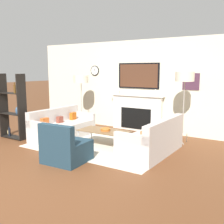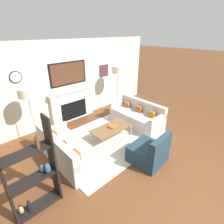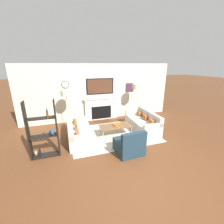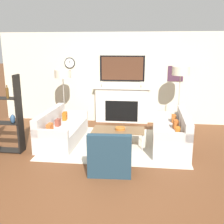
{
  "view_description": "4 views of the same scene",
  "coord_description": "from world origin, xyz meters",
  "px_view_note": "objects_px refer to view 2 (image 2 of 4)",
  "views": [
    {
      "loc": [
        3.51,
        -2.84,
        1.83
      ],
      "look_at": [
        0.07,
        2.64,
        0.78
      ],
      "focal_mm": 42.0,
      "sensor_mm": 36.0,
      "label": 1
    },
    {
      "loc": [
        -2.95,
        -0.9,
        2.94
      ],
      "look_at": [
        0.27,
        2.45,
        0.76
      ],
      "focal_mm": 28.0,
      "sensor_mm": 36.0,
      "label": 2
    },
    {
      "loc": [
        -1.76,
        -2.78,
        2.67
      ],
      "look_at": [
        0.14,
        2.87,
        0.76
      ],
      "focal_mm": 24.0,
      "sensor_mm": 36.0,
      "label": 3
    },
    {
      "loc": [
        0.63,
        -3.6,
        2.31
      ],
      "look_at": [
        -0.1,
        2.47,
        0.76
      ],
      "focal_mm": 42.0,
      "sensor_mm": 36.0,
      "label": 4
    }
  ],
  "objects_px": {
    "coffee_table": "(112,128)",
    "armchair": "(149,152)",
    "decorative_bowl": "(112,126)",
    "shelf_unit": "(32,173)",
    "floor_lamp_right": "(118,70)",
    "couch_right": "(137,116)",
    "floor_lamp_left": "(27,93)",
    "couch_left": "(68,151)"
  },
  "relations": [
    {
      "from": "floor_lamp_left",
      "to": "armchair",
      "type": "bearing_deg",
      "value": -57.38
    },
    {
      "from": "couch_left",
      "to": "floor_lamp_left",
      "type": "relative_size",
      "value": 1.1
    },
    {
      "from": "couch_left",
      "to": "decorative_bowl",
      "type": "bearing_deg",
      "value": -2.31
    },
    {
      "from": "decorative_bowl",
      "to": "armchair",
      "type": "bearing_deg",
      "value": -92.75
    },
    {
      "from": "armchair",
      "to": "shelf_unit",
      "type": "relative_size",
      "value": 0.48
    },
    {
      "from": "shelf_unit",
      "to": "couch_left",
      "type": "bearing_deg",
      "value": 35.07
    },
    {
      "from": "armchair",
      "to": "coffee_table",
      "type": "xyz_separation_m",
      "value": [
        0.02,
        1.34,
        0.09
      ]
    },
    {
      "from": "floor_lamp_right",
      "to": "shelf_unit",
      "type": "distance_m",
      "value": 4.52
    },
    {
      "from": "couch_left",
      "to": "coffee_table",
      "type": "bearing_deg",
      "value": -2.59
    },
    {
      "from": "floor_lamp_right",
      "to": "armchair",
      "type": "bearing_deg",
      "value": -120.79
    },
    {
      "from": "couch_right",
      "to": "decorative_bowl",
      "type": "xyz_separation_m",
      "value": [
        -1.21,
        -0.06,
        0.12
      ]
    },
    {
      "from": "couch_left",
      "to": "shelf_unit",
      "type": "distance_m",
      "value": 1.38
    },
    {
      "from": "floor_lamp_left",
      "to": "floor_lamp_right",
      "type": "bearing_deg",
      "value": -0.0
    },
    {
      "from": "couch_right",
      "to": "floor_lamp_left",
      "type": "distance_m",
      "value": 3.41
    },
    {
      "from": "coffee_table",
      "to": "couch_left",
      "type": "bearing_deg",
      "value": 177.41
    },
    {
      "from": "couch_right",
      "to": "shelf_unit",
      "type": "xyz_separation_m",
      "value": [
        -3.72,
        -0.73,
        0.5
      ]
    },
    {
      "from": "coffee_table",
      "to": "armchair",
      "type": "bearing_deg",
      "value": -90.96
    },
    {
      "from": "floor_lamp_left",
      "to": "decorative_bowl",
      "type": "bearing_deg",
      "value": -36.04
    },
    {
      "from": "shelf_unit",
      "to": "floor_lamp_right",
      "type": "bearing_deg",
      "value": 25.86
    },
    {
      "from": "couch_right",
      "to": "floor_lamp_left",
      "type": "height_order",
      "value": "floor_lamp_left"
    },
    {
      "from": "decorative_bowl",
      "to": "shelf_unit",
      "type": "xyz_separation_m",
      "value": [
        -2.51,
        -0.68,
        0.37
      ]
    },
    {
      "from": "armchair",
      "to": "shelf_unit",
      "type": "xyz_separation_m",
      "value": [
        -2.44,
        0.67,
        0.52
      ]
    },
    {
      "from": "floor_lamp_right",
      "to": "shelf_unit",
      "type": "height_order",
      "value": "floor_lamp_right"
    },
    {
      "from": "decorative_bowl",
      "to": "couch_right",
      "type": "bearing_deg",
      "value": 2.66
    },
    {
      "from": "couch_right",
      "to": "shelf_unit",
      "type": "height_order",
      "value": "shelf_unit"
    },
    {
      "from": "floor_lamp_left",
      "to": "couch_left",
      "type": "bearing_deg",
      "value": -77.29
    },
    {
      "from": "floor_lamp_left",
      "to": "shelf_unit",
      "type": "xyz_separation_m",
      "value": [
        -0.78,
        -1.94,
        -0.73
      ]
    },
    {
      "from": "armchair",
      "to": "decorative_bowl",
      "type": "bearing_deg",
      "value": 87.25
    },
    {
      "from": "floor_lamp_right",
      "to": "couch_right",
      "type": "bearing_deg",
      "value": -102.98
    },
    {
      "from": "decorative_bowl",
      "to": "couch_left",
      "type": "bearing_deg",
      "value": 177.69
    },
    {
      "from": "couch_right",
      "to": "coffee_table",
      "type": "height_order",
      "value": "couch_right"
    },
    {
      "from": "armchair",
      "to": "floor_lamp_right",
      "type": "distance_m",
      "value": 3.33
    },
    {
      "from": "couch_left",
      "to": "coffee_table",
      "type": "relative_size",
      "value": 1.49
    },
    {
      "from": "coffee_table",
      "to": "decorative_bowl",
      "type": "height_order",
      "value": "decorative_bowl"
    },
    {
      "from": "floor_lamp_left",
      "to": "shelf_unit",
      "type": "height_order",
      "value": "shelf_unit"
    },
    {
      "from": "armchair",
      "to": "floor_lamp_right",
      "type": "height_order",
      "value": "floor_lamp_right"
    },
    {
      "from": "couch_right",
      "to": "floor_lamp_right",
      "type": "distance_m",
      "value": 1.83
    },
    {
      "from": "decorative_bowl",
      "to": "shelf_unit",
      "type": "bearing_deg",
      "value": -164.88
    },
    {
      "from": "couch_left",
      "to": "armchair",
      "type": "height_order",
      "value": "armchair"
    },
    {
      "from": "couch_left",
      "to": "couch_right",
      "type": "bearing_deg",
      "value": -0.06
    },
    {
      "from": "couch_right",
      "to": "armchair",
      "type": "xyz_separation_m",
      "value": [
        -1.27,
        -1.4,
        -0.02
      ]
    },
    {
      "from": "coffee_table",
      "to": "shelf_unit",
      "type": "xyz_separation_m",
      "value": [
        -2.47,
        -0.67,
        0.43
      ]
    }
  ]
}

